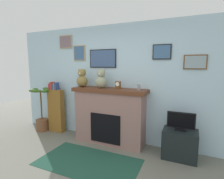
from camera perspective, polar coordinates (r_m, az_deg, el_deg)
The scene contains 11 objects.
back_wall at distance 4.02m, azimuth 0.23°, elevation 2.13°, with size 5.20×0.15×2.60m.
fireplace at distance 3.88m, azimuth -0.78°, elevation -8.50°, with size 1.64×0.51×1.22m.
bookshelf at distance 4.75m, azimuth -17.79°, elevation -6.12°, with size 0.42×0.16×1.29m.
potted_plant at distance 4.96m, azimuth -21.91°, elevation -7.71°, with size 0.54×0.56×1.13m.
tv_stand at distance 3.60m, azimuth 21.20°, elevation -16.31°, with size 0.61×0.40×0.54m, color black.
television at distance 3.45m, azimuth 21.57°, elevation -9.83°, with size 0.49×0.14×0.34m.
area_rug at distance 3.40m, azimuth -7.78°, elevation -22.43°, with size 1.81×0.98×0.01m, color #1D4738.
candle_jar at distance 3.50m, azimuth 8.76°, elevation 0.70°, with size 0.06×0.06×0.12m, color gray.
mantel_clock at distance 3.64m, azimuth 1.96°, elevation 1.43°, with size 0.11×0.08×0.16m.
teddy_bear_cream at distance 4.06m, azimuth -9.76°, elevation 3.47°, with size 0.25×0.25×0.41m.
teddy_bear_brown at distance 3.80m, azimuth -3.56°, elevation 3.29°, with size 0.26×0.26×0.41m.
Camera 1 is at (1.64, -1.65, 1.72)m, focal length 28.01 mm.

